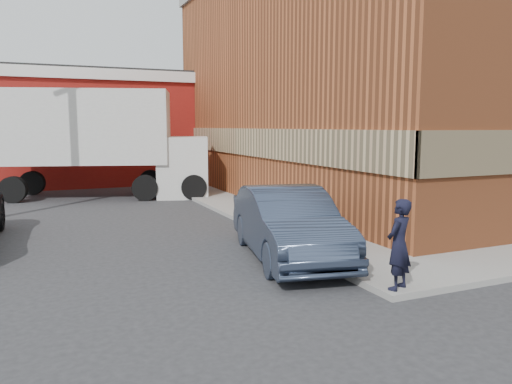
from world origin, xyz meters
name	(u,v)px	position (x,y,z in m)	size (l,w,h in m)	color
ground	(354,271)	(0.00, 0.00, 0.00)	(90.00, 90.00, 0.00)	#28282B
brick_building	(403,83)	(8.50, 9.00, 4.68)	(14.25, 18.25, 9.36)	#A7522B
sidewalk_west	(227,203)	(0.60, 9.00, 0.06)	(1.80, 18.00, 0.12)	gray
warehouse	(31,128)	(-6.00, 20.00, 2.81)	(16.30, 8.30, 5.60)	maroon
man	(399,244)	(-0.20, -1.55, 0.90)	(0.57, 0.37, 1.56)	black
sedan	(288,224)	(-0.80, 1.37, 0.78)	(1.65, 4.72, 1.56)	#323D54
box_truck	(106,136)	(-3.20, 12.80, 2.48)	(9.08, 4.99, 4.30)	silver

